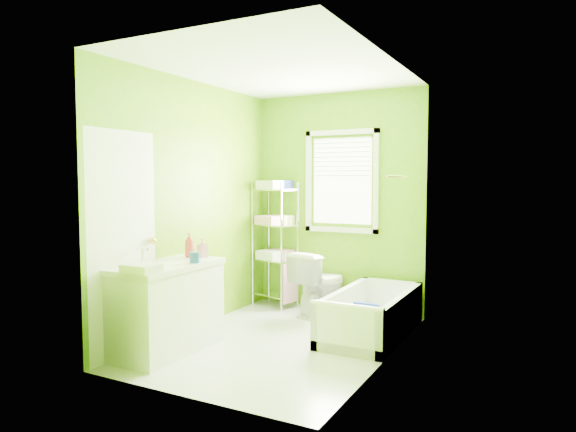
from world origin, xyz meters
The scene contains 9 objects.
ground centered at (0.00, 0.00, 0.00)m, with size 2.90×2.90×0.00m, color silver.
room_envelope centered at (0.00, 0.00, 1.55)m, with size 2.14×2.94×2.62m.
window centered at (0.05, 1.42, 1.61)m, with size 0.92×0.05×1.22m.
door centered at (-1.04, -1.00, 1.00)m, with size 0.09×0.80×2.00m.
right_wall_decor centered at (1.04, -0.02, 1.32)m, with size 0.04×1.48×1.17m.
bathtub centered at (0.71, 0.58, 0.15)m, with size 0.68×1.46×0.47m.
toilet centered at (-0.08, 1.09, 0.37)m, with size 0.42×0.73×0.75m, color white.
vanity centered at (-0.79, -0.73, 0.43)m, with size 0.55×1.10×1.05m.
wire_shelf_unit centered at (-0.74, 1.23, 0.95)m, with size 0.58×0.48×1.56m.
Camera 1 is at (2.33, -4.29, 1.56)m, focal length 32.00 mm.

